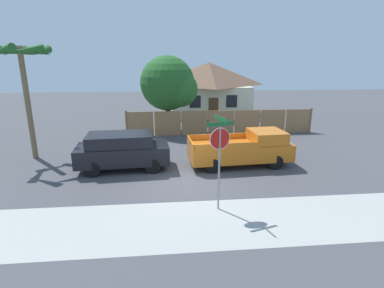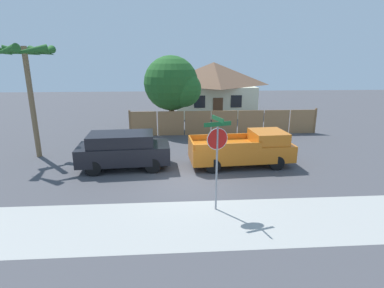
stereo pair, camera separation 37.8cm
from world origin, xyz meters
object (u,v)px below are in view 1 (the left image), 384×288
object	(u,v)px
house	(208,87)
red_suv	(122,150)
orange_pickup	(244,149)
palm_tree	(21,61)
stop_sign	(220,147)
oak_tree	(170,85)

from	to	relation	value
house	red_suv	world-z (taller)	house
red_suv	orange_pickup	xyz separation A→B (m)	(6.15, 0.02, -0.11)
palm_tree	stop_sign	xyz separation A→B (m)	(9.13, -6.88, -2.86)
oak_tree	palm_tree	world-z (taller)	palm_tree
stop_sign	house	bearing A→B (deg)	66.41
red_suv	house	bearing A→B (deg)	63.07
house	orange_pickup	bearing A→B (deg)	-91.71
oak_tree	red_suv	bearing A→B (deg)	-108.42
oak_tree	orange_pickup	xyz separation A→B (m)	(3.54, -7.84, -2.66)
palm_tree	red_suv	xyz separation A→B (m)	(5.14, -2.27, -4.25)
orange_pickup	oak_tree	bearing A→B (deg)	110.48
palm_tree	red_suv	world-z (taller)	palm_tree
oak_tree	red_suv	xyz separation A→B (m)	(-2.62, -7.86, -2.55)
house	orange_pickup	distance (m)	15.57
palm_tree	stop_sign	distance (m)	11.79
house	stop_sign	bearing A→B (deg)	-97.43
stop_sign	orange_pickup	bearing A→B (deg)	48.84
palm_tree	orange_pickup	xyz separation A→B (m)	(11.29, -2.26, -4.36)
house	stop_sign	size ratio (longest dim) A/B	2.31
stop_sign	oak_tree	bearing A→B (deg)	80.15
house	palm_tree	world-z (taller)	palm_tree
orange_pickup	red_suv	bearing A→B (deg)	176.36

